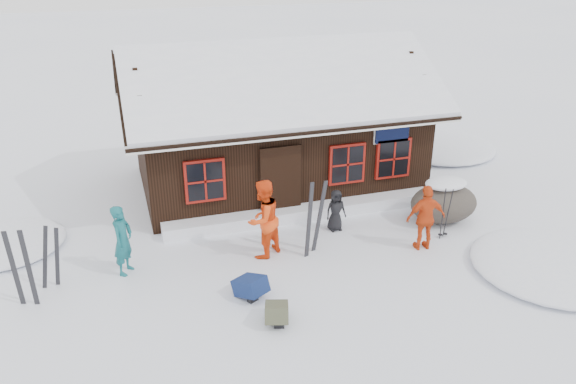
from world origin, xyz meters
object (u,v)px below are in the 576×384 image
skier_crouched (336,210)px  backpack_blue (251,290)px  skier_teal (123,240)px  backpack_olive (277,316)px  skier_orange_right (426,218)px  ski_pair_left (51,258)px  boulder (444,202)px  skier_orange_left (263,219)px  ski_poles (445,214)px

skier_crouched → backpack_blue: skier_crouched is taller
skier_teal → backpack_olive: skier_teal is taller
skier_orange_right → ski_pair_left: size_ratio=1.10×
skier_crouched → backpack_olive: skier_crouched is taller
skier_crouched → boulder: bearing=-10.1°
skier_orange_left → ski_pair_left: bearing=-35.0°
boulder → ski_poles: ski_poles is taller
skier_teal → backpack_olive: bearing=-106.7°
ski_pair_left → backpack_olive: (4.20, -2.72, -0.54)m
skier_orange_right → skier_orange_left: bearing=-6.7°
skier_orange_left → skier_crouched: size_ratio=1.73×
skier_crouched → ski_pair_left: ski_pair_left is taller
skier_crouched → backpack_olive: size_ratio=1.84×
skier_orange_left → ski_poles: 4.62m
skier_orange_left → skier_crouched: (2.13, 0.70, -0.41)m
boulder → ski_poles: bearing=-120.7°
backpack_olive → skier_orange_left: bearing=96.8°
boulder → ski_poles: (-0.50, -0.84, 0.10)m
skier_orange_left → backpack_blue: 1.92m
boulder → backpack_olive: 6.28m
skier_orange_left → ski_poles: size_ratio=1.40×
skier_teal → ski_pair_left: size_ratio=1.10×
skier_crouched → backpack_blue: bearing=-143.8°
ski_poles → skier_crouched: bearing=153.4°
ski_pair_left → ski_poles: 9.27m
backpack_blue → backpack_olive: (0.27, -1.02, -0.01)m
skier_teal → backpack_olive: size_ratio=2.74×
ski_poles → backpack_olive: ski_poles is taller
ski_pair_left → backpack_blue: bearing=-10.3°
backpack_blue → skier_orange_right: bearing=-19.9°
skier_orange_left → backpack_blue: bearing=31.7°
skier_teal → ski_poles: bearing=-65.9°
skier_crouched → ski_poles: size_ratio=0.81×
skier_orange_right → backpack_blue: 4.63m
backpack_blue → ski_poles: bearing=-17.5°
skier_teal → boulder: 8.25m
skier_crouched → backpack_blue: size_ratio=1.70×
backpack_olive → boulder: bearing=44.7°
skier_teal → skier_orange_right: bearing=-69.3°
skier_orange_right → backpack_olive: skier_orange_right is taller
skier_crouched → boulder: (2.95, -0.39, -0.01)m
skier_orange_left → skier_crouched: bearing=164.4°
skier_teal → skier_orange_right: skier_orange_right is taller
skier_orange_right → backpack_olive: bearing=28.5°
skier_orange_left → skier_crouched: skier_orange_left is taller
skier_teal → skier_orange_left: size_ratio=0.86×
skier_teal → skier_orange_left: 3.18m
skier_teal → ski_poles: size_ratio=1.20×
skier_teal → skier_orange_left: bearing=-64.3°
skier_orange_right → skier_crouched: skier_orange_right is taller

